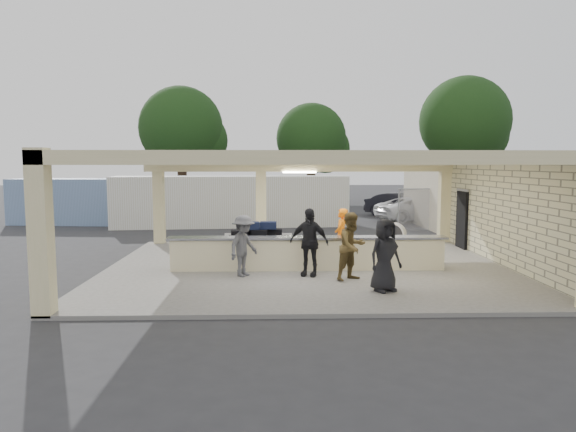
{
  "coord_description": "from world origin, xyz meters",
  "views": [
    {
      "loc": [
        -0.98,
        -15.41,
        3.24
      ],
      "look_at": [
        -0.54,
        1.0,
        1.54
      ],
      "focal_mm": 32.0,
      "sensor_mm": 36.0,
      "label": 1
    }
  ],
  "objects_px": {
    "luggage_cart": "(256,240)",
    "passenger_b": "(309,242)",
    "car_dark": "(401,205)",
    "container_blue": "(100,201)",
    "passenger_c": "(244,246)",
    "container_white": "(231,201)",
    "passenger_d": "(385,255)",
    "passenger_a": "(352,246)",
    "baggage_handler": "(341,235)",
    "baggage_counter": "(308,253)",
    "drum_fan": "(394,235)",
    "car_white_a": "(418,209)",
    "car_white_b": "(521,205)"
  },
  "relations": [
    {
      "from": "passenger_a",
      "to": "passenger_d",
      "type": "height_order",
      "value": "passenger_a"
    },
    {
      "from": "car_white_b",
      "to": "drum_fan",
      "type": "bearing_deg",
      "value": 144.41
    },
    {
      "from": "passenger_a",
      "to": "passenger_d",
      "type": "distance_m",
      "value": 1.37
    },
    {
      "from": "baggage_counter",
      "to": "passenger_a",
      "type": "bearing_deg",
      "value": -51.57
    },
    {
      "from": "car_white_a",
      "to": "car_white_b",
      "type": "height_order",
      "value": "car_white_b"
    },
    {
      "from": "passenger_a",
      "to": "passenger_b",
      "type": "distance_m",
      "value": 1.25
    },
    {
      "from": "passenger_b",
      "to": "passenger_d",
      "type": "height_order",
      "value": "passenger_b"
    },
    {
      "from": "drum_fan",
      "to": "container_white",
      "type": "xyz_separation_m",
      "value": [
        -6.61,
        7.84,
        0.67
      ]
    },
    {
      "from": "baggage_counter",
      "to": "luggage_cart",
      "type": "relative_size",
      "value": 3.64
    },
    {
      "from": "container_white",
      "to": "car_dark",
      "type": "bearing_deg",
      "value": 17.77
    },
    {
      "from": "car_white_a",
      "to": "luggage_cart",
      "type": "bearing_deg",
      "value": 126.35
    },
    {
      "from": "car_dark",
      "to": "container_blue",
      "type": "height_order",
      "value": "container_blue"
    },
    {
      "from": "drum_fan",
      "to": "passenger_d",
      "type": "bearing_deg",
      "value": -70.19
    },
    {
      "from": "passenger_d",
      "to": "container_white",
      "type": "height_order",
      "value": "container_white"
    },
    {
      "from": "passenger_b",
      "to": "car_white_b",
      "type": "relative_size",
      "value": 0.37
    },
    {
      "from": "car_white_b",
      "to": "car_dark",
      "type": "xyz_separation_m",
      "value": [
        -6.78,
        1.15,
        -0.09
      ]
    },
    {
      "from": "drum_fan",
      "to": "passenger_b",
      "type": "height_order",
      "value": "passenger_b"
    },
    {
      "from": "drum_fan",
      "to": "passenger_c",
      "type": "distance_m",
      "value": 6.91
    },
    {
      "from": "passenger_a",
      "to": "baggage_counter",
      "type": "bearing_deg",
      "value": 93.08
    },
    {
      "from": "luggage_cart",
      "to": "passenger_b",
      "type": "xyz_separation_m",
      "value": [
        1.54,
        -1.97,
        0.25
      ]
    },
    {
      "from": "baggage_handler",
      "to": "container_blue",
      "type": "bearing_deg",
      "value": -113.66
    },
    {
      "from": "drum_fan",
      "to": "container_blue",
      "type": "bearing_deg",
      "value": -178.02
    },
    {
      "from": "baggage_handler",
      "to": "container_blue",
      "type": "height_order",
      "value": "container_blue"
    },
    {
      "from": "car_white_b",
      "to": "passenger_b",
      "type": "bearing_deg",
      "value": 145.81
    },
    {
      "from": "passenger_d",
      "to": "car_white_a",
      "type": "xyz_separation_m",
      "value": [
        5.35,
        16.03,
        -0.33
      ]
    },
    {
      "from": "passenger_a",
      "to": "passenger_c",
      "type": "bearing_deg",
      "value": 134.1
    },
    {
      "from": "passenger_c",
      "to": "container_white",
      "type": "distance_m",
      "value": 12.4
    },
    {
      "from": "car_dark",
      "to": "baggage_handler",
      "type": "bearing_deg",
      "value": -157.61
    },
    {
      "from": "baggage_counter",
      "to": "luggage_cart",
      "type": "xyz_separation_m",
      "value": [
        -1.55,
        1.14,
        0.22
      ]
    },
    {
      "from": "car_dark",
      "to": "passenger_c",
      "type": "bearing_deg",
      "value": -164.04
    },
    {
      "from": "car_white_a",
      "to": "car_dark",
      "type": "relative_size",
      "value": 1.1
    },
    {
      "from": "baggage_handler",
      "to": "container_blue",
      "type": "distance_m",
      "value": 16.1
    },
    {
      "from": "baggage_handler",
      "to": "car_white_a",
      "type": "relative_size",
      "value": 0.36
    },
    {
      "from": "luggage_cart",
      "to": "container_blue",
      "type": "bearing_deg",
      "value": 129.34
    },
    {
      "from": "car_white_a",
      "to": "car_dark",
      "type": "xyz_separation_m",
      "value": [
        -0.44,
        2.19,
        0.04
      ]
    },
    {
      "from": "baggage_handler",
      "to": "passenger_d",
      "type": "xyz_separation_m",
      "value": [
        0.58,
        -3.77,
        0.04
      ]
    },
    {
      "from": "baggage_handler",
      "to": "passenger_c",
      "type": "xyz_separation_m",
      "value": [
        -2.98,
        -2.01,
        -0.0
      ]
    },
    {
      "from": "baggage_handler",
      "to": "car_dark",
      "type": "distance_m",
      "value": 15.45
    },
    {
      "from": "passenger_c",
      "to": "passenger_d",
      "type": "bearing_deg",
      "value": -83.18
    },
    {
      "from": "passenger_a",
      "to": "car_dark",
      "type": "distance_m",
      "value": 17.88
    },
    {
      "from": "car_white_b",
      "to": "passenger_c",
      "type": "bearing_deg",
      "value": 142.21
    },
    {
      "from": "passenger_b",
      "to": "passenger_d",
      "type": "bearing_deg",
      "value": -24.51
    },
    {
      "from": "baggage_counter",
      "to": "container_white",
      "type": "height_order",
      "value": "container_white"
    },
    {
      "from": "baggage_counter",
      "to": "baggage_handler",
      "type": "relative_size",
      "value": 4.8
    },
    {
      "from": "baggage_counter",
      "to": "container_white",
      "type": "bearing_deg",
      "value": 105.5
    },
    {
      "from": "passenger_d",
      "to": "car_white_b",
      "type": "distance_m",
      "value": 20.68
    },
    {
      "from": "baggage_handler",
      "to": "passenger_b",
      "type": "distance_m",
      "value": 2.31
    },
    {
      "from": "car_dark",
      "to": "passenger_d",
      "type": "bearing_deg",
      "value": -151.9
    },
    {
      "from": "passenger_b",
      "to": "car_dark",
      "type": "distance_m",
      "value": 17.73
    },
    {
      "from": "luggage_cart",
      "to": "passenger_d",
      "type": "relative_size",
      "value": 1.26
    }
  ]
}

